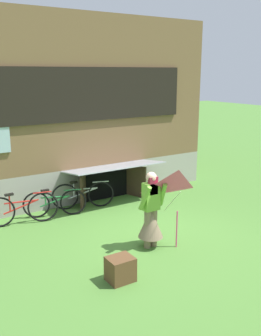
{
  "coord_description": "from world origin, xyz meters",
  "views": [
    {
      "loc": [
        -4.76,
        -6.31,
        3.56
      ],
      "look_at": [
        -0.03,
        1.09,
        1.36
      ],
      "focal_mm": 41.07,
      "sensor_mm": 36.0,
      "label": 1
    }
  ],
  "objects_px": {
    "person": "(151,216)",
    "bicycle_green": "(55,203)",
    "bicycle_red": "(21,209)",
    "bicycle_silver": "(83,195)",
    "wooden_crate": "(120,269)",
    "kite": "(178,190)"
  },
  "relations": [
    {
      "from": "kite",
      "to": "bicycle_silver",
      "type": "relative_size",
      "value": 1.04
    },
    {
      "from": "bicycle_red",
      "to": "person",
      "type": "bearing_deg",
      "value": -42.91
    },
    {
      "from": "person",
      "to": "wooden_crate",
      "type": "xyz_separation_m",
      "value": [
        -1.23,
        -0.81,
        -0.46
      ]
    },
    {
      "from": "bicycle_red",
      "to": "wooden_crate",
      "type": "bearing_deg",
      "value": -67.61
    },
    {
      "from": "person",
      "to": "bicycle_green",
      "type": "xyz_separation_m",
      "value": [
        -1.02,
        2.73,
        -0.33
      ]
    },
    {
      "from": "bicycle_green",
      "to": "wooden_crate",
      "type": "distance_m",
      "value": 3.55
    },
    {
      "from": "bicycle_silver",
      "to": "wooden_crate",
      "type": "bearing_deg",
      "value": -87.31
    },
    {
      "from": "bicycle_silver",
      "to": "bicycle_red",
      "type": "relative_size",
      "value": 0.91
    },
    {
      "from": "wooden_crate",
      "to": "bicycle_silver",
      "type": "bearing_deg",
      "value": 73.84
    },
    {
      "from": "person",
      "to": "bicycle_green",
      "type": "height_order",
      "value": "person"
    },
    {
      "from": "person",
      "to": "bicycle_red",
      "type": "relative_size",
      "value": 0.93
    },
    {
      "from": "person",
      "to": "bicycle_green",
      "type": "relative_size",
      "value": 1.07
    },
    {
      "from": "bicycle_green",
      "to": "wooden_crate",
      "type": "xyz_separation_m",
      "value": [
        -0.21,
        -3.54,
        -0.13
      ]
    },
    {
      "from": "bicycle_green",
      "to": "bicycle_silver",
      "type": "bearing_deg",
      "value": 30.33
    },
    {
      "from": "person",
      "to": "kite",
      "type": "height_order",
      "value": "kite"
    },
    {
      "from": "person",
      "to": "wooden_crate",
      "type": "bearing_deg",
      "value": -149.69
    },
    {
      "from": "person",
      "to": "wooden_crate",
      "type": "relative_size",
      "value": 3.58
    },
    {
      "from": "bicycle_red",
      "to": "bicycle_green",
      "type": "bearing_deg",
      "value": 16.73
    },
    {
      "from": "kite",
      "to": "bicycle_silver",
      "type": "height_order",
      "value": "kite"
    },
    {
      "from": "person",
      "to": "kite",
      "type": "distance_m",
      "value": 0.87
    },
    {
      "from": "person",
      "to": "wooden_crate",
      "type": "distance_m",
      "value": 1.55
    },
    {
      "from": "wooden_crate",
      "to": "bicycle_green",
      "type": "bearing_deg",
      "value": 86.6
    }
  ]
}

